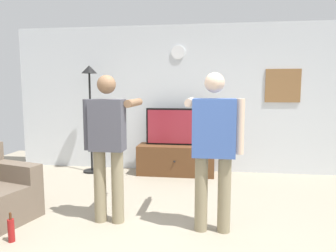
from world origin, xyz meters
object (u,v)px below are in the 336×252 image
object	(u,v)px
tv_stand	(176,160)
framed_picture	(283,86)
floor_lamp	(90,97)
person_standing_nearer_couch	(213,142)
television	(176,127)
wall_clock	(178,52)
person_standing_nearer_lamp	(108,141)
beverage_bottle	(11,230)

from	to	relation	value
tv_stand	framed_picture	bearing A→B (deg)	9.00
floor_lamp	person_standing_nearer_couch	world-z (taller)	floor_lamp
television	person_standing_nearer_couch	size ratio (longest dim) A/B	0.64
wall_clock	person_standing_nearer_couch	size ratio (longest dim) A/B	0.14
television	person_standing_nearer_lamp	world-z (taller)	person_standing_nearer_lamp
framed_picture	beverage_bottle	xyz separation A→B (m)	(-3.24, -3.03, -1.47)
framed_picture	person_standing_nearer_couch	world-z (taller)	framed_picture
beverage_bottle	person_standing_nearer_couch	bearing A→B (deg)	15.04
tv_stand	person_standing_nearer_couch	bearing A→B (deg)	-73.53
wall_clock	floor_lamp	bearing A→B (deg)	-167.50
television	wall_clock	world-z (taller)	wall_clock
wall_clock	person_standing_nearer_lamp	world-z (taller)	wall_clock
wall_clock	framed_picture	size ratio (longest dim) A/B	0.41
beverage_bottle	tv_stand	bearing A→B (deg)	63.31
television	floor_lamp	distance (m)	1.66
floor_lamp	person_standing_nearer_lamp	distance (m)	2.34
tv_stand	framed_picture	xyz separation A→B (m)	(1.86, 0.30, 1.33)
television	floor_lamp	bearing A→B (deg)	-176.20
beverage_bottle	floor_lamp	bearing A→B (deg)	94.20
floor_lamp	beverage_bottle	world-z (taller)	floor_lamp
tv_stand	person_standing_nearer_couch	size ratio (longest dim) A/B	0.80
wall_clock	framed_picture	world-z (taller)	wall_clock
tv_stand	beverage_bottle	world-z (taller)	tv_stand
tv_stand	framed_picture	world-z (taller)	framed_picture
floor_lamp	beverage_bottle	xyz separation A→B (m)	(0.20, -2.67, -1.28)
television	person_standing_nearer_couch	world-z (taller)	person_standing_nearer_couch
television	framed_picture	world-z (taller)	framed_picture
beverage_bottle	television	bearing A→B (deg)	63.70
television	person_standing_nearer_lamp	bearing A→B (deg)	-104.08
framed_picture	floor_lamp	distance (m)	3.46
floor_lamp	framed_picture	bearing A→B (deg)	5.87
framed_picture	wall_clock	bearing A→B (deg)	-179.85
tv_stand	wall_clock	xyz separation A→B (m)	(0.00, 0.29, 1.94)
person_standing_nearer_lamp	beverage_bottle	xyz separation A→B (m)	(-0.83, -0.62, -0.83)
tv_stand	television	size ratio (longest dim) A/B	1.25
floor_lamp	person_standing_nearer_couch	size ratio (longest dim) A/B	1.14
person_standing_nearer_couch	floor_lamp	bearing A→B (deg)	136.14
television	beverage_bottle	distance (m)	3.19
floor_lamp	beverage_bottle	distance (m)	2.97
floor_lamp	person_standing_nearer_lamp	bearing A→B (deg)	-63.42
person_standing_nearer_couch	person_standing_nearer_lamp	bearing A→B (deg)	176.36
floor_lamp	television	bearing A→B (deg)	3.80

